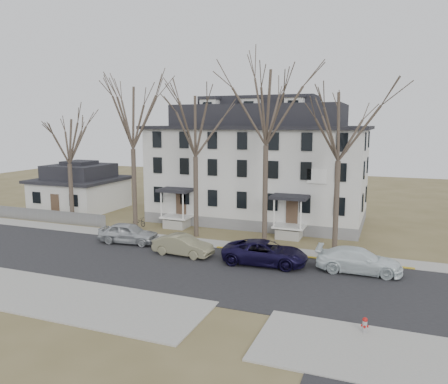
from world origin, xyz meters
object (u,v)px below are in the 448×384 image
at_px(tree_mid_left, 195,122).
at_px(tree_bungalow, 68,138).
at_px(boarding_house, 258,166).
at_px(car_navy, 265,253).
at_px(tree_mid_right, 340,122).
at_px(car_white, 359,261).
at_px(car_silver, 128,233).
at_px(bicycle_left, 139,222).
at_px(fire_hydrant, 365,325).
at_px(tree_far_left, 132,113).
at_px(car_tan, 183,246).
at_px(small_house, 81,189).
at_px(tree_center, 266,102).

relative_size(tree_mid_left, tree_bungalow, 1.18).
bearing_deg(boarding_house, car_navy, -71.31).
bearing_deg(tree_mid_right, tree_mid_left, 180.00).
xyz_separation_m(boarding_house, car_white, (10.56, -12.74, -4.60)).
distance_m(boarding_house, car_white, 17.18).
xyz_separation_m(tree_mid_left, car_silver, (-4.09, -4.02, -8.79)).
xyz_separation_m(bicycle_left, fire_hydrant, (20.94, -14.42, -0.02)).
relative_size(boarding_house, tree_mid_right, 1.63).
distance_m(car_silver, fire_hydrant, 20.66).
bearing_deg(fire_hydrant, tree_far_left, 147.39).
bearing_deg(car_white, car_silver, 86.33).
height_order(tree_far_left, tree_mid_left, tree_far_left).
bearing_deg(tree_mid_right, car_tan, -152.03).
bearing_deg(car_white, boarding_house, 37.84).
relative_size(small_house, car_white, 1.63).
distance_m(tree_mid_left, car_tan, 10.46).
bearing_deg(car_tan, boarding_house, -2.85).
distance_m(car_silver, car_navy, 11.66).
xyz_separation_m(tree_mid_right, car_tan, (-10.09, -5.36, -8.87)).
relative_size(car_silver, car_tan, 1.08).
height_order(tree_mid_right, car_white, tree_mid_right).
distance_m(tree_center, fire_hydrant, 18.90).
height_order(tree_bungalow, car_white, tree_bungalow).
bearing_deg(bicycle_left, car_tan, -115.95).
height_order(tree_mid_left, bicycle_left, tree_mid_left).
bearing_deg(small_house, tree_mid_right, -12.27).
bearing_deg(boarding_house, car_tan, -96.72).
height_order(tree_mid_left, tree_mid_right, same).
bearing_deg(bicycle_left, tree_bungalow, 115.83).
height_order(tree_mid_right, fire_hydrant, tree_mid_right).
bearing_deg(tree_bungalow, small_house, 122.84).
distance_m(small_house, car_tan, 21.79).
distance_m(tree_bungalow, bicycle_left, 10.18).
xyz_separation_m(car_silver, car_navy, (11.60, -1.15, -0.02)).
relative_size(tree_center, car_tan, 3.31).
xyz_separation_m(car_navy, car_white, (6.06, 0.58, -0.02)).
relative_size(boarding_house, car_tan, 4.68).
bearing_deg(fire_hydrant, tree_mid_left, 137.84).
height_order(tree_mid_right, bicycle_left, tree_mid_right).
distance_m(tree_bungalow, car_tan, 17.05).
relative_size(tree_mid_right, car_tan, 2.87).
height_order(tree_center, car_tan, tree_center).
bearing_deg(small_house, car_white, -19.43).
bearing_deg(boarding_house, car_white, -50.33).
bearing_deg(fire_hydrant, car_navy, 131.26).
distance_m(small_house, tree_mid_left, 19.53).
height_order(tree_mid_right, car_tan, tree_mid_right).
height_order(tree_mid_left, car_tan, tree_mid_left).
height_order(car_silver, car_navy, car_silver).
relative_size(tree_mid_right, car_white, 2.38).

